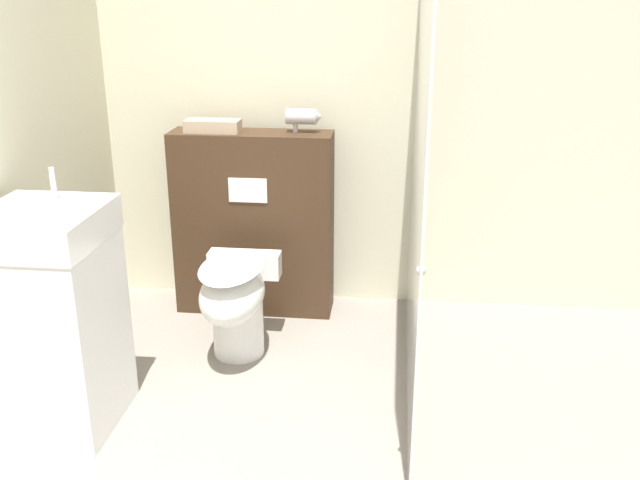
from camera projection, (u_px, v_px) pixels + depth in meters
wall_back at (330, 99)px, 4.16m from camera, size 8.00×0.06×2.50m
partition_panel at (254, 223)px, 4.23m from camera, size 0.93×0.27×1.09m
shower_glass at (417, 187)px, 3.28m from camera, size 0.04×1.91×2.00m
toilet at (235, 299)px, 3.71m from camera, size 0.40×0.63×0.55m
sink_vanity at (54, 320)px, 3.10m from camera, size 0.49×0.54×1.15m
hair_drier at (303, 117)px, 4.00m from camera, size 0.20×0.09×0.13m
folded_towel at (213, 126)px, 4.03m from camera, size 0.31×0.14×0.07m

